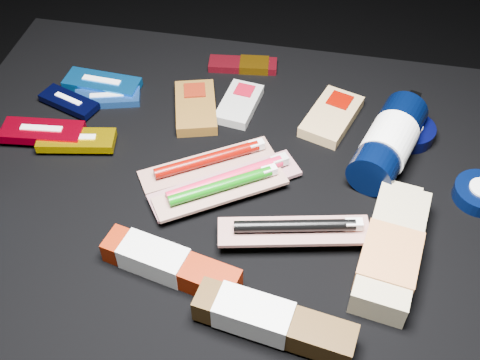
# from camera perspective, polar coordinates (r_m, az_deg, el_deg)

# --- Properties ---
(ground) EXTENTS (3.00, 3.00, 0.00)m
(ground) POSITION_cam_1_polar(r_m,az_deg,el_deg) (1.25, -0.78, -13.29)
(ground) COLOR black
(ground) RESTS_ON ground
(cloth_table) EXTENTS (0.98, 0.78, 0.40)m
(cloth_table) POSITION_cam_1_polar(r_m,az_deg,el_deg) (1.08, -0.89, -8.15)
(cloth_table) COLOR black
(cloth_table) RESTS_ON ground
(luna_bar_0) EXTENTS (0.12, 0.07, 0.01)m
(luna_bar_0) POSITION_cam_1_polar(r_m,az_deg,el_deg) (1.09, -12.46, 7.60)
(luna_bar_0) COLOR #2155AE
(luna_bar_0) RESTS_ON cloth_table
(luna_bar_1) EXTENTS (0.14, 0.06, 0.02)m
(luna_bar_1) POSITION_cam_1_polar(r_m,az_deg,el_deg) (1.12, -12.93, 8.89)
(luna_bar_1) COLOR #094E96
(luna_bar_1) RESTS_ON cloth_table
(luna_bar_2) EXTENTS (0.11, 0.07, 0.01)m
(luna_bar_2) POSITION_cam_1_polar(r_m,az_deg,el_deg) (1.10, -15.91, 7.15)
(luna_bar_2) COLOR black
(luna_bar_2) RESTS_ON cloth_table
(luna_bar_3) EXTENTS (0.13, 0.07, 0.02)m
(luna_bar_3) POSITION_cam_1_polar(r_m,az_deg,el_deg) (1.01, -15.23, 3.66)
(luna_bar_3) COLOR #B08B00
(luna_bar_3) RESTS_ON cloth_table
(luna_bar_4) EXTENTS (0.14, 0.06, 0.02)m
(luna_bar_4) POSITION_cam_1_polar(r_m,az_deg,el_deg) (1.04, -18.22, 4.36)
(luna_bar_4) COLOR maroon
(luna_bar_4) RESTS_ON cloth_table
(clif_bar_0) EXTENTS (0.10, 0.14, 0.02)m
(clif_bar_0) POSITION_cam_1_polar(r_m,az_deg,el_deg) (1.05, -4.23, 7.06)
(clif_bar_0) COLOR brown
(clif_bar_0) RESTS_ON cloth_table
(clif_bar_1) EXTENTS (0.07, 0.11, 0.02)m
(clif_bar_1) POSITION_cam_1_polar(r_m,az_deg,el_deg) (1.06, 0.01, 7.37)
(clif_bar_1) COLOR #9C9C96
(clif_bar_1) RESTS_ON cloth_table
(clif_bar_2) EXTENTS (0.10, 0.14, 0.02)m
(clif_bar_2) POSITION_cam_1_polar(r_m,az_deg,el_deg) (1.04, 8.79, 6.15)
(clif_bar_2) COLOR tan
(clif_bar_2) RESTS_ON cloth_table
(power_bar) EXTENTS (0.13, 0.05, 0.02)m
(power_bar) POSITION_cam_1_polar(r_m,az_deg,el_deg) (1.14, 0.63, 10.85)
(power_bar) COLOR maroon
(power_bar) RESTS_ON cloth_table
(lotion_bottle) EXTENTS (0.12, 0.23, 0.07)m
(lotion_bottle) POSITION_cam_1_polar(r_m,az_deg,el_deg) (0.97, 13.94, 3.52)
(lotion_bottle) COLOR black
(lotion_bottle) RESTS_ON cloth_table
(cream_tin_upper) EXTENTS (0.08, 0.08, 0.03)m
(cream_tin_upper) POSITION_cam_1_polar(r_m,az_deg,el_deg) (1.04, 15.73, 4.46)
(cream_tin_upper) COLOR black
(cream_tin_upper) RESTS_ON cloth_table
(bodywash_bottle) EXTENTS (0.10, 0.22, 0.05)m
(bodywash_bottle) POSITION_cam_1_polar(r_m,az_deg,el_deg) (0.85, 14.13, -6.63)
(bodywash_bottle) COLOR tan
(bodywash_bottle) RESTS_ON cloth_table
(toothbrush_pack_0) EXTENTS (0.21, 0.16, 0.02)m
(toothbrush_pack_0) POSITION_cam_1_polar(r_m,az_deg,el_deg) (0.95, -2.94, 1.72)
(toothbrush_pack_0) COLOR #B7AFAC
(toothbrush_pack_0) RESTS_ON cloth_table
(toothbrush_pack_1) EXTENTS (0.22, 0.18, 0.03)m
(toothbrush_pack_1) POSITION_cam_1_polar(r_m,az_deg,el_deg) (0.91, -1.19, -0.15)
(toothbrush_pack_1) COLOR #B7B0AB
(toothbrush_pack_1) RESTS_ON cloth_table
(toothbrush_pack_2) EXTENTS (0.20, 0.15, 0.02)m
(toothbrush_pack_2) POSITION_cam_1_polar(r_m,az_deg,el_deg) (0.90, -1.66, -0.77)
(toothbrush_pack_2) COLOR #AEA8A3
(toothbrush_pack_2) RESTS_ON cloth_table
(toothbrush_pack_3) EXTENTS (0.22, 0.09, 0.02)m
(toothbrush_pack_3) POSITION_cam_1_polar(r_m,az_deg,el_deg) (0.84, 5.37, -4.62)
(toothbrush_pack_3) COLOR #ADA6A1
(toothbrush_pack_3) RESTS_ON cloth_table
(toothpaste_carton_red) EXTENTS (0.20, 0.08, 0.04)m
(toothpaste_carton_red) POSITION_cam_1_polar(r_m,az_deg,el_deg) (0.82, -7.12, -7.81)
(toothpaste_carton_red) COLOR #701602
(toothpaste_carton_red) RESTS_ON cloth_table
(toothpaste_carton_green) EXTENTS (0.21, 0.08, 0.04)m
(toothpaste_carton_green) POSITION_cam_1_polar(r_m,az_deg,el_deg) (0.77, 2.55, -13.08)
(toothpaste_carton_green) COLOR #39240C
(toothpaste_carton_green) RESTS_ON cloth_table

